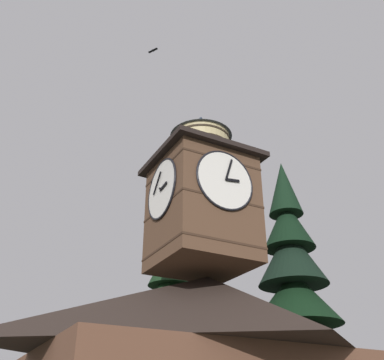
{
  "coord_description": "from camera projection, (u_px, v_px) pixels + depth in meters",
  "views": [
    {
      "loc": [
        10.95,
        15.03,
        1.28
      ],
      "look_at": [
        1.72,
        -2.15,
        11.64
      ],
      "focal_mm": 42.82,
      "sensor_mm": 36.0,
      "label": 1
    }
  ],
  "objects": [
    {
      "name": "clock_tower",
      "position": [
        201.0,
        196.0,
        21.7
      ],
      "size": [
        4.79,
        4.79,
        8.13
      ],
      "color": "brown",
      "rests_on": "building_main"
    },
    {
      "name": "flying_bird_high",
      "position": [
        153.0,
        50.0,
        27.06
      ],
      "size": [
        0.42,
        0.63,
        0.1
      ],
      "color": "black"
    },
    {
      "name": "pine_tree_behind",
      "position": [
        169.0,
        342.0,
        25.8
      ],
      "size": [
        6.03,
        6.03,
        13.21
      ],
      "color": "#473323",
      "rests_on": "ground_plane"
    },
    {
      "name": "building_main",
      "position": [
        209.0,
        358.0,
        19.52
      ],
      "size": [
        14.78,
        10.53,
        7.25
      ],
      "color": "brown",
      "rests_on": "ground_plane"
    },
    {
      "name": "pine_tree_aside",
      "position": [
        297.0,
        319.0,
        25.89
      ],
      "size": [
        7.13,
        7.13,
        16.69
      ],
      "color": "#473323",
      "rests_on": "ground_plane"
    },
    {
      "name": "moon",
      "position": [
        161.0,
        331.0,
        51.89
      ],
      "size": [
        2.17,
        2.17,
        2.17
      ],
      "color": "silver"
    }
  ]
}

